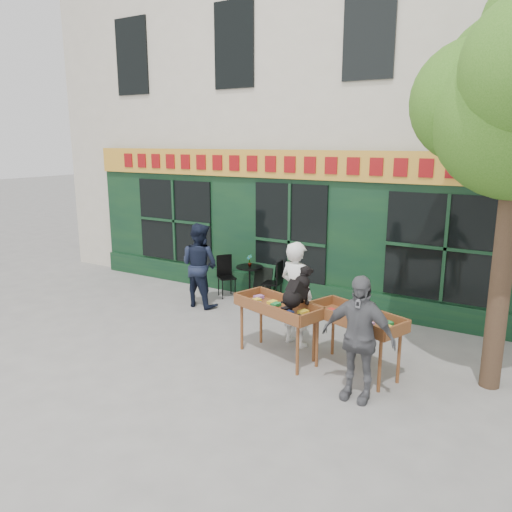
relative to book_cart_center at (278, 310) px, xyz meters
The scene contains 13 objects.
ground 1.51m from the book_cart_center, 160.65° to the left, with size 80.00×80.00×0.00m, color slate.
building 7.71m from the book_cart_center, 100.57° to the left, with size 14.00×7.26×10.00m.
book_cart_center is the anchor object (origin of this frame).
dog 0.59m from the book_cart_center, ahead, with size 0.34×0.60×0.60m, color black, non-canonical shape.
woman 0.66m from the book_cart_center, 90.00° to the left, with size 0.67×0.44×1.83m, color white.
book_cart_right 1.26m from the book_cart_center, ahead, with size 1.62×1.11×0.99m.
man_right 1.66m from the book_cart_center, 21.18° to the right, with size 1.03×0.43×1.76m, color #535357.
bistro_table 3.15m from the book_cart_center, 129.95° to the left, with size 0.60×0.60×0.76m.
bistro_chair_left 3.55m from the book_cart_center, 138.17° to the left, with size 0.51×0.51×0.95m.
bistro_chair_right 2.84m from the book_cart_center, 119.16° to the left, with size 0.41×0.40×0.95m.
potted_plant 3.14m from the book_cart_center, 129.95° to the left, with size 0.14×0.10×0.27m, color gray.
man_left 3.10m from the book_cart_center, 151.00° to the left, with size 0.88×0.68×1.80m, color black.
chalkboard 3.19m from the book_cart_center, 124.42° to the left, with size 0.57×0.22×0.79m.
Camera 1 is at (4.79, -7.15, 3.47)m, focal length 35.00 mm.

